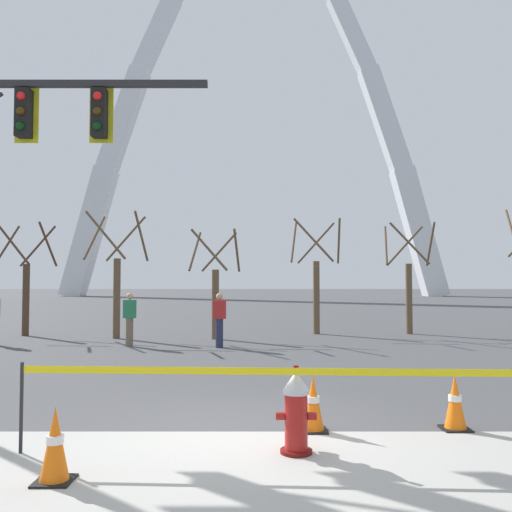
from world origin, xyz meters
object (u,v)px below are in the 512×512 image
at_px(traffic_cone_curb_edge, 57,445).
at_px(traffic_cone_by_hydrant, 457,403).
at_px(traffic_cone_mid_sidewalk, 315,404).
at_px(pedestrian_walking_right, 221,320).
at_px(fire_hydrant, 297,412).
at_px(pedestrian_standing_center, 131,319).
at_px(monument_arch, 256,128).

bearing_deg(traffic_cone_curb_edge, traffic_cone_by_hydrant, 22.21).
bearing_deg(traffic_cone_by_hydrant, traffic_cone_mid_sidewalk, -177.61).
height_order(traffic_cone_by_hydrant, pedestrian_walking_right, pedestrian_walking_right).
bearing_deg(fire_hydrant, traffic_cone_mid_sidewalk, 72.19).
relative_size(traffic_cone_by_hydrant, pedestrian_walking_right, 0.46).
bearing_deg(traffic_cone_by_hydrant, pedestrian_standing_center, 125.10).
relative_size(fire_hydrant, monument_arch, 0.02).
xyz_separation_m(traffic_cone_mid_sidewalk, pedestrian_standing_center, (-4.51, 9.16, 0.46)).
height_order(traffic_cone_mid_sidewalk, traffic_cone_curb_edge, same).
height_order(fire_hydrant, pedestrian_walking_right, pedestrian_walking_right).
distance_m(pedestrian_standing_center, pedestrian_walking_right, 2.72).
bearing_deg(pedestrian_standing_center, fire_hydrant, -67.21).
height_order(fire_hydrant, monument_arch, monument_arch).
relative_size(fire_hydrant, pedestrian_standing_center, 0.62).
relative_size(traffic_cone_by_hydrant, monument_arch, 0.01).
relative_size(fire_hydrant, pedestrian_walking_right, 0.62).
distance_m(traffic_cone_mid_sidewalk, pedestrian_walking_right, 9.05).
relative_size(traffic_cone_curb_edge, monument_arch, 0.01).
relative_size(fire_hydrant, traffic_cone_by_hydrant, 1.36).
xyz_separation_m(traffic_cone_mid_sidewalk, monument_arch, (-0.98, 62.14, 21.22)).
bearing_deg(monument_arch, traffic_cone_curb_edge, -91.53).
height_order(traffic_cone_mid_sidewalk, pedestrian_standing_center, pedestrian_standing_center).
relative_size(monument_arch, pedestrian_walking_right, 31.13).
height_order(fire_hydrant, traffic_cone_by_hydrant, fire_hydrant).
height_order(monument_arch, pedestrian_standing_center, monument_arch).
xyz_separation_m(traffic_cone_by_hydrant, traffic_cone_curb_edge, (-4.56, -1.86, 0.00)).
xyz_separation_m(traffic_cone_curb_edge, pedestrian_standing_center, (-1.82, 10.94, 0.46)).
distance_m(traffic_cone_curb_edge, monument_arch, 67.38).
distance_m(monument_arch, pedestrian_walking_right, 57.20).
height_order(fire_hydrant, traffic_cone_mid_sidewalk, fire_hydrant).
relative_size(traffic_cone_by_hydrant, traffic_cone_curb_edge, 1.00).
bearing_deg(traffic_cone_curb_edge, pedestrian_walking_right, 85.27).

